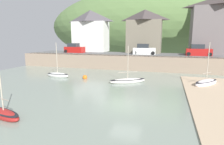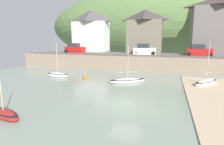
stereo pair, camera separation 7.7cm
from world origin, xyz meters
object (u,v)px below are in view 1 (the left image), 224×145
church_with_spire (215,13)px  parked_car_near_slipway (74,49)px  waterfront_building_centre (144,31)px  waterfront_building_left (91,31)px  mooring_buoy (85,77)px  parked_car_end_of_row (198,51)px  rowboat_small_beached (206,83)px  parked_car_by_wall (144,50)px  waterfront_building_right (217,25)px  dinghy_open_wooden (58,75)px  sailboat_tall_mast (4,114)px  motorboat_with_cabin (128,81)px

church_with_spire → parked_car_near_slipway: (-27.35, -8.50, -7.22)m
waterfront_building_centre → church_with_spire: 14.53m
waterfront_building_left → mooring_buoy: waterfront_building_left is taller
parked_car_near_slipway → parked_car_end_of_row: (23.73, 0.00, 0.00)m
waterfront_building_left → rowboat_small_beached: bearing=-37.5°
mooring_buoy → parked_car_by_wall: bearing=63.8°
waterfront_building_right → rowboat_small_beached: 18.40m
waterfront_building_right → parked_car_near_slipway: size_ratio=2.50×
dinghy_open_wooden → waterfront_building_centre: bearing=64.4°
waterfront_building_right → parked_car_end_of_row: 7.23m
waterfront_building_right → dinghy_open_wooden: (-23.15, -17.19, -7.44)m
waterfront_building_left → parked_car_end_of_row: (21.91, -4.50, -3.83)m
waterfront_building_right → parked_car_by_wall: size_ratio=2.52×
waterfront_building_right → waterfront_building_centre: bearing=180.0°
parked_car_near_slipway → mooring_buoy: bearing=-53.7°
rowboat_small_beached → parked_car_near_slipway: size_ratio=1.23×
sailboat_tall_mast → parked_car_by_wall: bearing=92.3°
church_with_spire → parked_car_by_wall: bearing=-146.6°
waterfront_building_centre → sailboat_tall_mast: 31.43m
rowboat_small_beached → mooring_buoy: bearing=132.3°
parked_car_by_wall → parked_car_end_of_row: size_ratio=1.01×
waterfront_building_left → church_with_spire: size_ratio=0.58×
parked_car_by_wall → mooring_buoy: bearing=-118.4°
waterfront_building_left → parked_car_by_wall: bearing=-19.6°
sailboat_tall_mast → waterfront_building_left: bearing=118.0°
rowboat_small_beached → parked_car_near_slipway: (-23.19, 11.86, 2.91)m
church_with_spire → dinghy_open_wooden: bearing=-137.8°
rowboat_small_beached → dinghy_open_wooden: 19.20m
rowboat_small_beached → parked_car_near_slipway: bearing=101.9°
church_with_spire → mooring_buoy: 30.35m
waterfront_building_centre → church_with_spire: bearing=16.5°
motorboat_with_cabin → parked_car_end_of_row: bearing=22.0°
waterfront_building_right → church_with_spire: 4.83m
waterfront_building_right → motorboat_with_cabin: 23.13m
rowboat_small_beached → parked_car_end_of_row: (0.55, 11.86, 2.91)m
church_with_spire → motorboat_with_cabin: size_ratio=3.35×
dinghy_open_wooden → parked_car_by_wall: 16.69m
waterfront_building_right → sailboat_tall_mast: bearing=-122.3°
rowboat_small_beached → dinghy_open_wooden: size_ratio=1.03×
waterfront_building_centre → sailboat_tall_mast: bearing=-100.8°
parked_car_end_of_row → waterfront_building_centre: bearing=155.4°
sailboat_tall_mast → parked_car_end_of_row: 30.22m
waterfront_building_left → dinghy_open_wooden: waterfront_building_left is taller
waterfront_building_left → parked_car_by_wall: 13.93m
dinghy_open_wooden → sailboat_tall_mast: size_ratio=1.21×
sailboat_tall_mast → mooring_buoy: 12.98m
dinghy_open_wooden → parked_car_near_slipway: size_ratio=1.18×
parked_car_end_of_row → mooring_buoy: parked_car_end_of_row is taller
parked_car_end_of_row → motorboat_with_cabin: bearing=-126.2°
dinghy_open_wooden → parked_car_near_slipway: (-4.00, 12.69, 2.93)m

